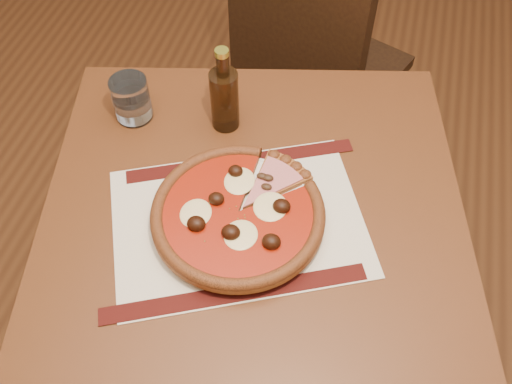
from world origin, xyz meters
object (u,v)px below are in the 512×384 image
at_px(chair_far, 311,65).
at_px(bottle, 224,97).
at_px(table, 254,238).
at_px(plate, 238,219).
at_px(water_glass, 131,99).
at_px(pizza, 238,213).

relative_size(chair_far, bottle, 4.51).
distance_m(chair_far, bottle, 0.62).
height_order(table, chair_far, chair_far).
xyz_separation_m(plate, water_glass, (-0.29, 0.21, 0.04)).
bearing_deg(plate, water_glass, 143.91).
bearing_deg(pizza, bottle, 111.54).
height_order(pizza, water_glass, water_glass).
distance_m(pizza, bottle, 0.26).
bearing_deg(chair_far, pizza, 111.74).
distance_m(pizza, water_glass, 0.36).
bearing_deg(pizza, table, 60.49).
xyz_separation_m(water_glass, bottle, (0.20, 0.03, 0.03)).
relative_size(pizza, water_glass, 3.33).
height_order(water_glass, bottle, bottle).
bearing_deg(table, chair_far, 91.01).
xyz_separation_m(chair_far, bottle, (-0.10, -0.52, 0.32)).
bearing_deg(chair_far, water_glass, 83.58).
xyz_separation_m(chair_far, plate, (-0.01, -0.76, 0.26)).
distance_m(table, water_glass, 0.39).
xyz_separation_m(chair_far, water_glass, (-0.30, -0.55, 0.29)).
xyz_separation_m(pizza, water_glass, (-0.29, 0.21, 0.02)).
xyz_separation_m(plate, pizza, (-0.00, -0.00, 0.02)).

